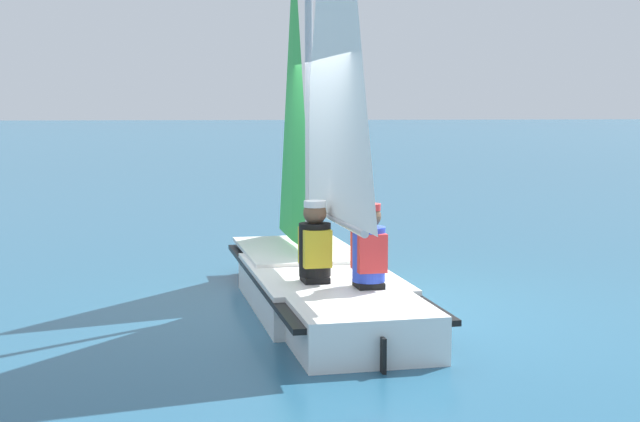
% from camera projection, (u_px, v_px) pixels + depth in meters
% --- Properties ---
extents(ground_plane, '(260.00, 260.00, 0.00)m').
position_uv_depth(ground_plane, '(320.00, 308.00, 9.04)').
color(ground_plane, '#235675').
extents(sailboat_main, '(1.72, 4.53, 5.42)m').
position_uv_depth(sailboat_main, '(320.00, 228.00, 8.92)').
color(sailboat_main, white).
rests_on(sailboat_main, ground_plane).
extents(sailor_helm, '(0.32, 0.36, 1.16)m').
position_uv_depth(sailor_helm, '(315.00, 257.00, 8.35)').
color(sailor_helm, black).
rests_on(sailor_helm, ground_plane).
extents(sailor_crew, '(0.32, 0.36, 1.16)m').
position_uv_depth(sailor_crew, '(369.00, 262.00, 8.10)').
color(sailor_crew, black).
rests_on(sailor_crew, ground_plane).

